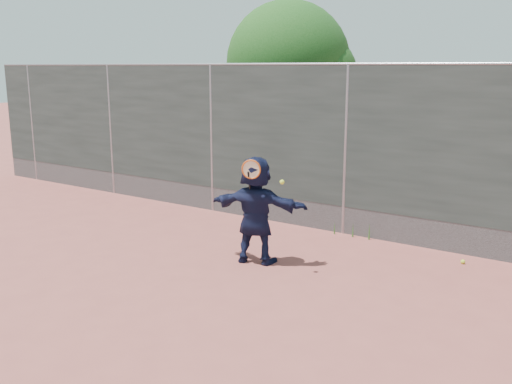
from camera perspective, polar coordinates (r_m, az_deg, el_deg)
The scene contains 7 objects.
ground at distance 7.65m, azimuth -2.92°, elevation -10.33°, with size 80.00×80.00×0.00m, color #9E4C42.
player at distance 8.67m, azimuth 0.00°, elevation -1.79°, with size 1.54×0.49×1.66m, color #131936.
ball_ground at distance 9.35m, azimuth 19.99°, elevation -6.57°, with size 0.07×0.07×0.07m, color #D3EF35.
fence at distance 10.16m, azimuth 8.96°, elevation 4.51°, with size 20.00×0.06×3.03m.
swing_action at distance 8.32m, azimuth -0.19°, elevation 2.04°, with size 0.70×0.15×0.51m.
tree_left at distance 14.10m, azimuth 3.87°, elevation 12.34°, with size 3.15×3.00×4.53m.
weed_clump at distance 10.24m, azimuth 9.90°, elevation -3.77°, with size 0.68×0.07×0.30m.
Camera 1 is at (4.27, -5.62, 2.96)m, focal length 40.00 mm.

